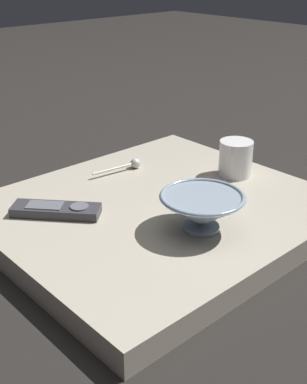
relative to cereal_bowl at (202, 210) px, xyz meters
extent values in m
plane|color=black|center=(-0.13, 0.01, -0.09)|extent=(6.00, 6.00, 0.00)
cube|color=#B7AD99|center=(-0.13, 0.01, -0.06)|extent=(0.57, 0.65, 0.05)
cylinder|color=#8C9EAD|center=(0.00, 0.00, -0.04)|extent=(0.07, 0.07, 0.01)
cone|color=#8C9EAD|center=(0.00, 0.00, 0.00)|extent=(0.16, 0.16, 0.06)
torus|color=#8C9EAD|center=(0.00, 0.00, 0.03)|extent=(0.15, 0.15, 0.01)
cylinder|color=white|center=(-0.12, 0.24, 0.00)|extent=(0.08, 0.08, 0.08)
cylinder|color=silver|center=(-0.31, 0.04, -0.03)|extent=(0.02, 0.11, 0.01)
sphere|color=silver|center=(-0.31, 0.10, -0.03)|extent=(0.02, 0.02, 0.02)
cube|color=#38383D|center=(-0.23, -0.17, -0.03)|extent=(0.16, 0.15, 0.02)
cylinder|color=slate|center=(-0.19, -0.13, -0.02)|extent=(0.04, 0.04, 0.00)
cube|color=slate|center=(-0.25, -0.18, -0.02)|extent=(0.08, 0.07, 0.00)
camera|label=1|loc=(0.55, -0.61, 0.42)|focal=47.52mm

